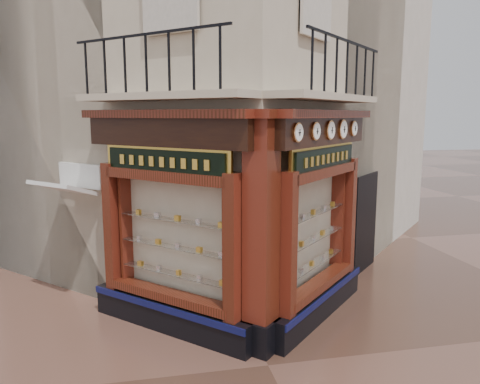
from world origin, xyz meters
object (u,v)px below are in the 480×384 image
object	(u,v)px
clock_e	(354,129)
awning	(70,304)
corner_pilaster	(261,237)
clock_b	(316,131)
signboard_right	(325,158)
clock_c	(330,130)
clock_a	(298,132)
signboard_left	(164,162)
clock_d	(343,129)

from	to	relation	value
clock_e	awning	bearing A→B (deg)	125.70
clock_e	awning	distance (m)	6.89
corner_pilaster	awning	distance (m)	4.78
clock_b	signboard_right	distance (m)	0.87
clock_c	clock_e	world-z (taller)	clock_c
clock_b	clock_c	distance (m)	0.64
clock_a	awning	xyz separation A→B (m)	(-3.99, 2.74, -3.62)
clock_c	signboard_left	world-z (taller)	clock_c
clock_c	clock_e	distance (m)	1.22
signboard_right	clock_c	bearing A→B (deg)	-112.53
corner_pilaster	clock_c	xyz separation A→B (m)	(1.51, 0.90, 1.67)
corner_pilaster	clock_c	distance (m)	2.43
clock_d	clock_e	world-z (taller)	clock_d
clock_c	awning	xyz separation A→B (m)	(-4.93, 1.81, -3.62)
clock_e	corner_pilaster	bearing A→B (deg)	171.69
clock_c	corner_pilaster	bearing A→B (deg)	165.93
corner_pilaster	clock_a	distance (m)	1.77
clock_c	awning	bearing A→B (deg)	114.84
clock_d	signboard_left	bearing A→B (deg)	140.43
clock_b	clock_d	bearing A→B (deg)	0.00
clock_a	clock_d	xyz separation A→B (m)	(1.37, 1.37, 0.00)
clock_c	signboard_right	bearing A→B (deg)	67.47
corner_pilaster	clock_e	world-z (taller)	corner_pilaster
clock_d	awning	bearing A→B (deg)	120.61
clock_b	clock_c	size ratio (longest dim) A/B	0.89
clock_d	signboard_right	xyz separation A→B (m)	(-0.48, -0.32, -0.52)
clock_b	clock_a	bearing A→B (deg)	-180.00
corner_pilaster	clock_c	bearing A→B (deg)	-14.07
clock_d	awning	size ratio (longest dim) A/B	0.29
clock_d	awning	xyz separation A→B (m)	(-5.36, 1.37, -3.62)
corner_pilaster	clock_b	distance (m)	2.03
signboard_left	signboard_right	size ratio (longest dim) A/B	1.02
clock_d	signboard_left	size ratio (longest dim) A/B	0.19
corner_pilaster	signboard_right	size ratio (longest dim) A/B	2.02
clock_a	clock_e	size ratio (longest dim) A/B	1.00
clock_a	signboard_right	xyz separation A→B (m)	(0.89, 1.05, -0.52)
clock_e	clock_b	bearing A→B (deg)	-180.00
clock_b	clock_c	world-z (taller)	clock_c
clock_b	awning	distance (m)	6.18
signboard_right	clock_b	bearing A→B (deg)	-170.87
clock_c	clock_d	bearing A→B (deg)	0.00
clock_e	signboard_left	bearing A→B (deg)	146.09
clock_c	clock_a	bearing A→B (deg)	-180.00
clock_d	signboard_right	distance (m)	0.78
clock_e	clock_d	bearing A→B (deg)	180.00
clock_c	awning	distance (m)	6.37
clock_d	signboard_left	world-z (taller)	clock_d
clock_c	signboard_left	size ratio (longest dim) A/B	0.17
corner_pilaster	clock_d	world-z (taller)	corner_pilaster
signboard_left	corner_pilaster	bearing A→B (deg)	-169.75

